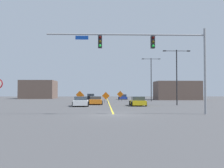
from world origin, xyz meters
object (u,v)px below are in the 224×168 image
(street_lamp_mid_left, at_px, (151,76))
(car_blue_approaching, at_px, (123,97))
(construction_sign_right_lane, at_px, (120,95))
(traffic_signal_assembly, at_px, (153,50))
(car_orange_near, at_px, (95,100))
(car_black_distant, at_px, (91,97))
(construction_sign_left_lane, at_px, (106,96))
(construction_sign_median_far, at_px, (80,95))
(car_yellow_passing, at_px, (138,101))
(construction_sign_left_shoulder, at_px, (82,96))
(car_white_mid, at_px, (81,102))
(street_lamp_far_left, at_px, (177,72))

(street_lamp_mid_left, xyz_separation_m, car_blue_approaching, (-4.98, 12.16, -4.63))
(construction_sign_right_lane, bearing_deg, street_lamp_mid_left, -9.51)
(traffic_signal_assembly, relative_size, car_orange_near, 3.00)
(car_black_distant, xyz_separation_m, car_blue_approaching, (8.03, 1.29, -0.07))
(construction_sign_right_lane, xyz_separation_m, construction_sign_left_lane, (-3.07, -9.25, -0.16))
(traffic_signal_assembly, xyz_separation_m, car_blue_approaching, (0.53, 42.08, -4.92))
(construction_sign_median_far, relative_size, car_yellow_passing, 0.49)
(construction_sign_left_shoulder, height_order, car_black_distant, construction_sign_left_shoulder)
(construction_sign_left_shoulder, relative_size, car_black_distant, 0.42)
(car_blue_approaching, bearing_deg, car_orange_near, -103.63)
(car_yellow_passing, relative_size, car_orange_near, 0.95)
(construction_sign_left_lane, bearing_deg, car_black_distant, 100.68)
(construction_sign_median_far, xyz_separation_m, construction_sign_left_shoulder, (-0.03, 3.57, -0.27))
(construction_sign_left_shoulder, distance_m, car_black_distant, 15.33)
(traffic_signal_assembly, bearing_deg, construction_sign_right_lane, 91.54)
(construction_sign_left_shoulder, bearing_deg, car_yellow_passing, -54.37)
(car_black_distant, bearing_deg, construction_sign_left_shoulder, -93.47)
(car_white_mid, bearing_deg, car_blue_approaching, 75.15)
(construction_sign_median_far, distance_m, construction_sign_right_lane, 11.80)
(car_orange_near, bearing_deg, car_white_mid, -111.19)
(street_lamp_far_left, relative_size, construction_sign_median_far, 3.75)
(car_yellow_passing, bearing_deg, street_lamp_mid_left, 73.18)
(car_white_mid, distance_m, car_yellow_passing, 7.77)
(car_black_distant, distance_m, car_yellow_passing, 28.77)
(street_lamp_far_left, bearing_deg, car_black_distant, 117.04)
(car_yellow_passing, height_order, car_blue_approaching, car_blue_approaching)
(traffic_signal_assembly, xyz_separation_m, street_lamp_far_left, (6.17, 14.01, -0.79))
(construction_sign_right_lane, distance_m, construction_sign_left_shoulder, 9.37)
(car_yellow_passing, relative_size, car_blue_approaching, 1.09)
(car_black_distant, relative_size, car_blue_approaching, 1.01)
(construction_sign_left_shoulder, bearing_deg, car_black_distant, 86.53)
(car_white_mid, relative_size, car_orange_near, 0.99)
(street_lamp_far_left, distance_m, car_black_distant, 30.33)
(construction_sign_left_lane, xyz_separation_m, car_yellow_passing, (4.34, -8.61, -0.57))
(construction_sign_median_far, bearing_deg, car_black_distant, 87.28)
(construction_sign_right_lane, height_order, construction_sign_left_shoulder, construction_sign_right_lane)
(construction_sign_right_lane, relative_size, car_black_distant, 0.53)
(traffic_signal_assembly, height_order, car_black_distant, traffic_signal_assembly)
(construction_sign_left_shoulder, relative_size, car_orange_near, 0.37)
(street_lamp_far_left, relative_size, car_white_mid, 1.76)
(street_lamp_mid_left, xyz_separation_m, construction_sign_right_lane, (-6.35, 1.06, -3.90))
(construction_sign_median_far, height_order, car_orange_near, construction_sign_median_far)
(street_lamp_far_left, height_order, car_blue_approaching, street_lamp_far_left)
(traffic_signal_assembly, bearing_deg, construction_sign_median_far, 110.94)
(car_blue_approaching, height_order, car_orange_near, car_blue_approaching)
(street_lamp_mid_left, bearing_deg, car_yellow_passing, -106.82)
(traffic_signal_assembly, relative_size, street_lamp_mid_left, 1.54)
(car_orange_near, bearing_deg, construction_sign_median_far, 120.77)
(car_white_mid, xyz_separation_m, car_yellow_passing, (7.74, 0.61, -0.01))
(street_lamp_far_left, bearing_deg, traffic_signal_assembly, -113.76)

